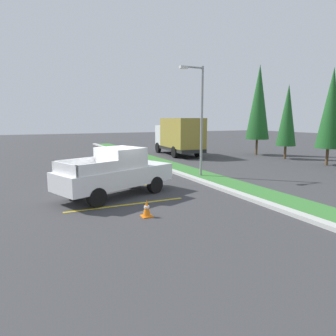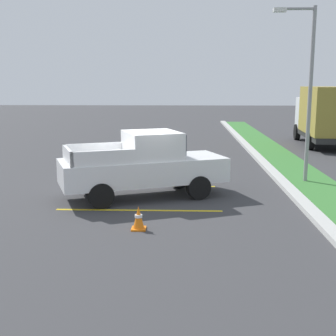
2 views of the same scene
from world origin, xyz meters
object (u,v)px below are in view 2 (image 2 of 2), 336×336
pickup_truck_main (145,165)px  traffic_cone (139,218)px  street_light (306,82)px  cargo_truck_distant (326,114)px

pickup_truck_main → traffic_cone: (3.28, 0.12, -0.75)m
pickup_truck_main → street_light: bearing=113.1°
pickup_truck_main → cargo_truck_distant: 15.49m
pickup_truck_main → street_light: 6.58m
cargo_truck_distant → street_light: street_light is taller
cargo_truck_distant → traffic_cone: size_ratio=11.59×
street_light → traffic_cone: bearing=-43.9°
cargo_truck_distant → street_light: 10.79m
pickup_truck_main → street_light: (-2.37, 5.55, 2.61)m
pickup_truck_main → cargo_truck_distant: (-12.28, 9.40, 0.81)m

